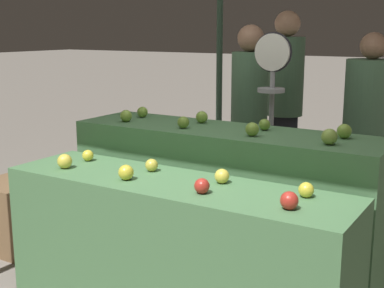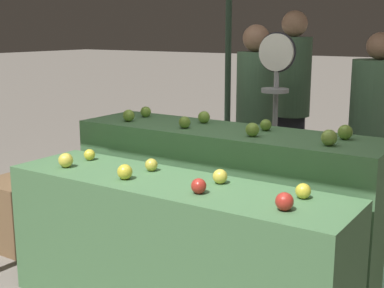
# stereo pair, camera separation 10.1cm
# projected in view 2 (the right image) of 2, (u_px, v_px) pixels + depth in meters

# --- Properties ---
(display_counter_front) EXTENTS (2.03, 0.55, 0.80)m
(display_counter_front) POSITION_uv_depth(u_px,v_px,m) (172.00, 249.00, 3.02)
(display_counter_front) COLOR #4C7A4C
(display_counter_front) RESTS_ON ground_plane
(display_counter_back) EXTENTS (2.03, 0.55, 1.00)m
(display_counter_back) POSITION_uv_depth(u_px,v_px,m) (225.00, 204.00, 3.49)
(display_counter_back) COLOR #4C7A4C
(display_counter_back) RESTS_ON ground_plane
(apple_front_0) EXTENTS (0.09, 0.09, 0.09)m
(apple_front_0) POSITION_uv_depth(u_px,v_px,m) (66.00, 160.00, 3.23)
(apple_front_0) COLOR yellow
(apple_front_0) RESTS_ON display_counter_front
(apple_front_1) EXTENTS (0.09, 0.09, 0.09)m
(apple_front_1) POSITION_uv_depth(u_px,v_px,m) (125.00, 172.00, 2.97)
(apple_front_1) COLOR gold
(apple_front_1) RESTS_ON display_counter_front
(apple_front_2) EXTENTS (0.08, 0.08, 0.08)m
(apple_front_2) POSITION_uv_depth(u_px,v_px,m) (199.00, 186.00, 2.71)
(apple_front_2) COLOR #B72D23
(apple_front_2) RESTS_ON display_counter_front
(apple_front_3) EXTENTS (0.09, 0.09, 0.09)m
(apple_front_3) POSITION_uv_depth(u_px,v_px,m) (284.00, 201.00, 2.46)
(apple_front_3) COLOR #B72D23
(apple_front_3) RESTS_ON display_counter_front
(apple_front_4) EXTENTS (0.07, 0.07, 0.07)m
(apple_front_4) POSITION_uv_depth(u_px,v_px,m) (89.00, 155.00, 3.41)
(apple_front_4) COLOR gold
(apple_front_4) RESTS_ON display_counter_front
(apple_front_5) EXTENTS (0.08, 0.08, 0.08)m
(apple_front_5) POSITION_uv_depth(u_px,v_px,m) (151.00, 165.00, 3.15)
(apple_front_5) COLOR gold
(apple_front_5) RESTS_ON display_counter_front
(apple_front_6) EXTENTS (0.08, 0.08, 0.08)m
(apple_front_6) POSITION_uv_depth(u_px,v_px,m) (220.00, 176.00, 2.89)
(apple_front_6) COLOR yellow
(apple_front_6) RESTS_ON display_counter_front
(apple_front_7) EXTENTS (0.08, 0.08, 0.08)m
(apple_front_7) POSITION_uv_depth(u_px,v_px,m) (303.00, 191.00, 2.64)
(apple_front_7) COLOR gold
(apple_front_7) RESTS_ON display_counter_front
(apple_back_0) EXTENTS (0.08, 0.08, 0.08)m
(apple_back_0) POSITION_uv_depth(u_px,v_px,m) (129.00, 116.00, 3.67)
(apple_back_0) COLOR #84AD3D
(apple_back_0) RESTS_ON display_counter_back
(apple_back_1) EXTENTS (0.08, 0.08, 0.08)m
(apple_back_1) POSITION_uv_depth(u_px,v_px,m) (185.00, 122.00, 3.42)
(apple_back_1) COLOR #7AA338
(apple_back_1) RESTS_ON display_counter_back
(apple_back_2) EXTENTS (0.08, 0.08, 0.08)m
(apple_back_2) POSITION_uv_depth(u_px,v_px,m) (252.00, 130.00, 3.15)
(apple_back_2) COLOR #84AD3D
(apple_back_2) RESTS_ON display_counter_back
(apple_back_3) EXTENTS (0.09, 0.09, 0.09)m
(apple_back_3) POSITION_uv_depth(u_px,v_px,m) (329.00, 138.00, 2.91)
(apple_back_3) COLOR #8EB247
(apple_back_3) RESTS_ON display_counter_back
(apple_back_4) EXTENTS (0.08, 0.08, 0.08)m
(apple_back_4) POSITION_uv_depth(u_px,v_px,m) (146.00, 112.00, 3.85)
(apple_back_4) COLOR #7AA338
(apple_back_4) RESTS_ON display_counter_back
(apple_back_5) EXTENTS (0.08, 0.08, 0.08)m
(apple_back_5) POSITION_uv_depth(u_px,v_px,m) (204.00, 117.00, 3.60)
(apple_back_5) COLOR #84AD3D
(apple_back_5) RESTS_ON display_counter_back
(apple_back_6) EXTENTS (0.07, 0.07, 0.07)m
(apple_back_6) POSITION_uv_depth(u_px,v_px,m) (266.00, 125.00, 3.33)
(apple_back_6) COLOR #7AA338
(apple_back_6) RESTS_ON display_counter_back
(apple_back_7) EXTENTS (0.09, 0.09, 0.09)m
(apple_back_7) POSITION_uv_depth(u_px,v_px,m) (345.00, 132.00, 3.07)
(apple_back_7) COLOR #84AD3D
(apple_back_7) RESTS_ON display_counter_back
(produce_scale) EXTENTS (0.29, 0.20, 1.60)m
(produce_scale) POSITION_uv_depth(u_px,v_px,m) (275.00, 92.00, 3.90)
(produce_scale) COLOR #99999E
(produce_scale) RESTS_ON ground_plane
(person_vendor_at_scale) EXTENTS (0.39, 0.39, 1.66)m
(person_vendor_at_scale) POSITION_uv_depth(u_px,v_px,m) (254.00, 109.00, 4.41)
(person_vendor_at_scale) COLOR #2D2D38
(person_vendor_at_scale) RESTS_ON ground_plane
(person_customer_left) EXTENTS (0.49, 0.49, 1.60)m
(person_customer_left) POSITION_uv_depth(u_px,v_px,m) (375.00, 121.00, 4.24)
(person_customer_left) COLOR #2D2D38
(person_customer_left) RESTS_ON ground_plane
(person_customer_right) EXTENTS (0.42, 0.42, 1.79)m
(person_customer_right) POSITION_uv_depth(u_px,v_px,m) (292.00, 93.00, 4.94)
(person_customer_right) COLOR #2D2D38
(person_customer_right) RESTS_ON ground_plane
(wooden_crate_side) EXTENTS (0.51, 0.51, 0.51)m
(wooden_crate_side) POSITION_uv_depth(u_px,v_px,m) (25.00, 212.00, 4.07)
(wooden_crate_side) COLOR brown
(wooden_crate_side) RESTS_ON ground_plane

